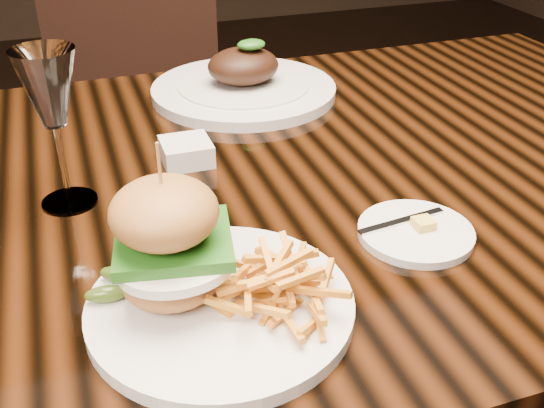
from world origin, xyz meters
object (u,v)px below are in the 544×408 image
object	(u,v)px
burger_plate	(211,274)
dining_table	(236,224)
far_dish	(244,85)
chair_far	(137,96)
wine_glass	(50,94)

from	to	relation	value
burger_plate	dining_table	bearing A→B (deg)	92.16
burger_plate	far_dish	size ratio (longest dim) A/B	0.81
far_dish	burger_plate	bearing A→B (deg)	-109.70
burger_plate	far_dish	xyz separation A→B (m)	(0.19, 0.54, -0.03)
chair_far	wine_glass	bearing A→B (deg)	-93.20
wine_glass	far_dish	size ratio (longest dim) A/B	0.62
dining_table	burger_plate	world-z (taller)	burger_plate
burger_plate	chair_far	distance (m)	1.18
dining_table	far_dish	bearing A→B (deg)	70.76
burger_plate	chair_far	size ratio (longest dim) A/B	0.27
dining_table	wine_glass	bearing A→B (deg)	179.87
burger_plate	wine_glass	distance (m)	0.30
far_dish	chair_far	xyz separation A→B (m)	(-0.12, 0.61, -0.23)
far_dish	wine_glass	bearing A→B (deg)	-137.97
wine_glass	chair_far	bearing A→B (deg)	77.74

